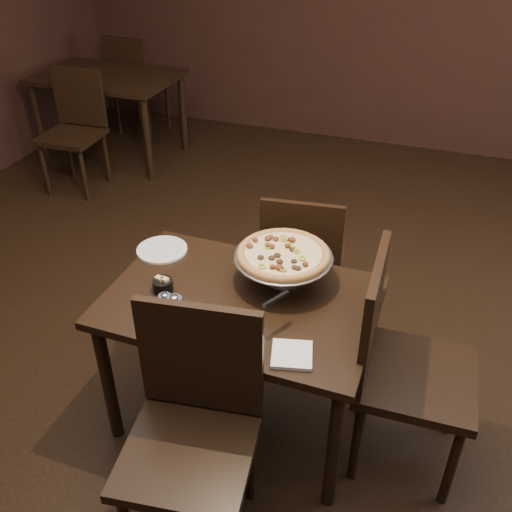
% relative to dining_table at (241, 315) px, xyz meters
% --- Properties ---
extents(room, '(6.04, 7.04, 2.84)m').
position_rel_dining_table_xyz_m(room, '(0.07, 0.13, 0.79)').
color(room, black).
rests_on(room, ground).
extents(dining_table, '(1.13, 0.76, 0.70)m').
position_rel_dining_table_xyz_m(dining_table, '(0.00, 0.00, 0.00)').
color(dining_table, black).
rests_on(dining_table, ground).
extents(background_table, '(1.20, 0.80, 0.75)m').
position_rel_dining_table_xyz_m(background_table, '(-2.19, 2.48, 0.04)').
color(background_table, black).
rests_on(background_table, ground).
extents(pizza_stand, '(0.43, 0.43, 0.18)m').
position_rel_dining_table_xyz_m(pizza_stand, '(0.13, 0.17, 0.24)').
color(pizza_stand, '#B2B1B9').
rests_on(pizza_stand, dining_table).
extents(parmesan_shaker, '(0.05, 0.05, 0.09)m').
position_rel_dining_table_xyz_m(parmesan_shaker, '(-0.25, -0.18, 0.14)').
color(parmesan_shaker, '#F4ECBE').
rests_on(parmesan_shaker, dining_table).
extents(pepper_flake_shaker, '(0.06, 0.06, 0.11)m').
position_rel_dining_table_xyz_m(pepper_flake_shaker, '(-0.20, -0.20, 0.14)').
color(pepper_flake_shaker, maroon).
rests_on(pepper_flake_shaker, dining_table).
extents(packet_caddy, '(0.09, 0.09, 0.07)m').
position_rel_dining_table_xyz_m(packet_caddy, '(-0.33, -0.06, 0.12)').
color(packet_caddy, black).
rests_on(packet_caddy, dining_table).
extents(napkin_stack, '(0.18, 0.18, 0.02)m').
position_rel_dining_table_xyz_m(napkin_stack, '(0.30, -0.26, 0.10)').
color(napkin_stack, white).
rests_on(napkin_stack, dining_table).
extents(plate_left, '(0.24, 0.24, 0.01)m').
position_rel_dining_table_xyz_m(plate_left, '(-0.48, 0.21, 0.10)').
color(plate_left, white).
rests_on(plate_left, dining_table).
extents(plate_near, '(0.25, 0.25, 0.01)m').
position_rel_dining_table_xyz_m(plate_near, '(0.03, -0.30, 0.10)').
color(plate_near, white).
rests_on(plate_near, dining_table).
extents(serving_spatula, '(0.16, 0.16, 0.02)m').
position_rel_dining_table_xyz_m(serving_spatula, '(0.19, -0.13, 0.23)').
color(serving_spatula, '#B2B1B9').
rests_on(serving_spatula, pizza_stand).
extents(chair_far, '(0.46, 0.46, 0.88)m').
position_rel_dining_table_xyz_m(chair_far, '(0.09, 0.69, -0.13)').
color(chair_far, black).
rests_on(chair_far, ground).
extents(chair_near, '(0.52, 0.52, 0.98)m').
position_rel_dining_table_xyz_m(chair_near, '(0.02, -0.55, -0.07)').
color(chair_near, black).
rests_on(chair_near, ground).
extents(chair_side, '(0.48, 0.48, 1.00)m').
position_rel_dining_table_xyz_m(chair_side, '(0.68, 0.02, -0.06)').
color(chair_side, black).
rests_on(chair_side, ground).
extents(bg_chair_far, '(0.47, 0.47, 0.96)m').
position_rel_dining_table_xyz_m(bg_chair_far, '(-2.26, 3.04, -0.09)').
color(bg_chair_far, black).
rests_on(bg_chair_far, ground).
extents(bg_chair_near, '(0.46, 0.46, 0.94)m').
position_rel_dining_table_xyz_m(bg_chair_near, '(-2.14, 1.87, -0.10)').
color(bg_chair_near, black).
rests_on(bg_chair_near, ground).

